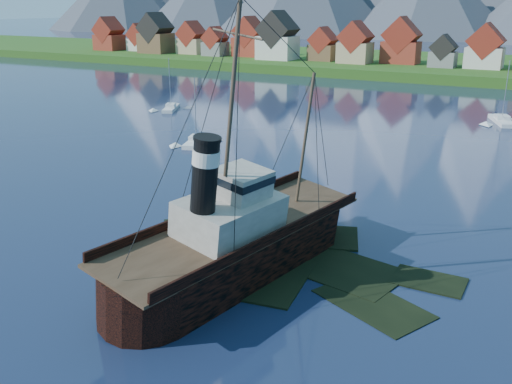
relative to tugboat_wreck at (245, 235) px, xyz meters
The scene contains 9 objects.
ground 3.08m from the tugboat_wreck, 14.60° to the left, with size 1400.00×1400.00×0.00m, color #16223F.
shoal 4.52m from the tugboat_wreck, 48.26° to the left, with size 31.71×21.24×1.14m.
shore_bank 170.08m from the tugboat_wreck, 89.94° to the left, with size 600.00×80.00×3.20m, color #174513.
seawall 132.08m from the tugboat_wreck, 89.92° to the left, with size 600.00×2.50×2.00m, color #3F3D38.
town 155.87m from the tugboat_wreck, 102.21° to the left, with size 250.96×16.69×17.30m.
tugboat_wreck is the anchor object (origin of this frame).
sailboat_a 48.31m from the tugboat_wreck, 129.61° to the left, with size 5.21×9.63×11.45m.
sailboat_c 81.12m from the tugboat_wreck, 131.50° to the left, with size 6.00×9.20×11.75m.
sailboat_e 81.73m from the tugboat_wreck, 81.29° to the left, with size 6.41×11.23×12.72m.
Camera 1 is at (23.11, -40.43, 22.65)m, focal length 40.00 mm.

